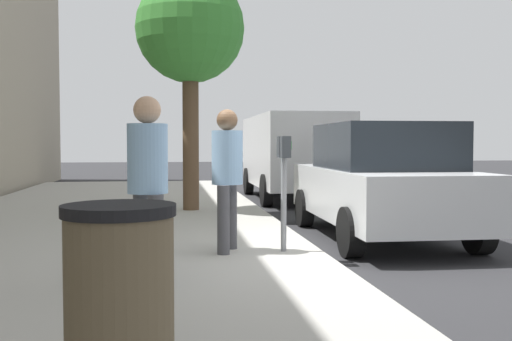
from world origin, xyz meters
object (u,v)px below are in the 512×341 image
Objects in this scene: parked_sedan_near at (381,181)px; parked_van_far at (292,152)px; street_tree at (190,31)px; parking_meter at (284,169)px; pedestrian_bystander at (148,172)px; trash_bin at (120,301)px; pedestrian_at_meter at (227,168)px.

parked_van_far is (6.49, -0.00, 0.36)m from parked_sedan_near.
parked_van_far is 1.12× the size of street_tree.
parking_meter is 0.32× the size of parked_sedan_near.
pedestrian_bystander reaches higher than trash_bin.
pedestrian_at_meter is at bearing 83.03° from parking_meter.
parked_van_far is at bearing -12.78° from parking_meter.
street_tree is 4.62× the size of trash_bin.
pedestrian_bystander reaches higher than parking_meter.
parking_meter is 5.43m from street_tree.
parking_meter is at bearing 13.07° from pedestrian_at_meter.
pedestrian_bystander is at bearing 129.33° from parking_meter.
parking_meter is 2.43m from parked_sedan_near.
street_tree is (-3.35, 2.78, 2.42)m from parked_van_far.
parking_meter is 2.06m from pedestrian_bystander.
street_tree reaches higher than parking_meter.
parking_meter is at bearing 167.22° from parked_van_far.
street_tree is at bearing 41.44° from parked_sedan_near.
pedestrian_bystander is 0.40× the size of parked_sedan_near.
parking_meter is 0.27× the size of parked_van_far.
trash_bin is at bearing -114.91° from pedestrian_bystander.
trash_bin is (-8.68, 0.71, -3.02)m from street_tree.
pedestrian_at_meter is 0.98× the size of pedestrian_bystander.
pedestrian_at_meter is 4.18m from trash_bin.
parked_sedan_near is (1.58, -1.83, -0.27)m from parking_meter.
pedestrian_bystander is 9.98m from parked_van_far.
parked_van_far reaches higher than parking_meter.
pedestrian_at_meter reaches higher than parking_meter.
pedestrian_bystander is (-1.31, 1.59, 0.03)m from parking_meter.
street_tree reaches higher than trash_bin.
parked_sedan_near reaches higher than trash_bin.
street_tree is (4.64, 0.26, 2.51)m from pedestrian_at_meter.
parking_meter is at bearing -22.67° from trash_bin.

